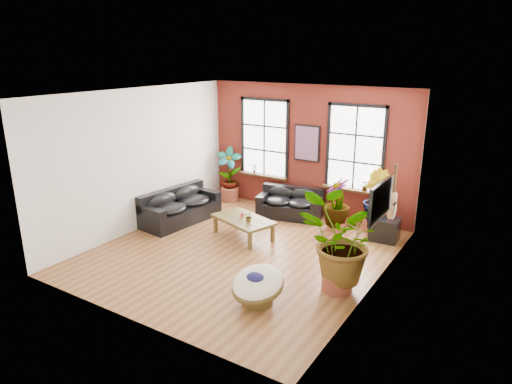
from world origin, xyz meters
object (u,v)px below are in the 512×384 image
sofa_left (179,207)px  papasan_chair (258,285)px  sofa_back (291,204)px  coffee_table (243,221)px

sofa_left → papasan_chair: size_ratio=2.16×
sofa_back → sofa_left: (-2.31, -1.89, 0.03)m
sofa_left → coffee_table: (2.04, -0.02, 0.04)m
sofa_back → sofa_left: sofa_left is taller
sofa_back → sofa_left: size_ratio=0.82×
coffee_table → sofa_left: bearing=-162.8°
papasan_chair → sofa_back: bearing=116.0°
coffee_table → papasan_chair: size_ratio=1.63×
coffee_table → sofa_back: bearing=99.9°
sofa_back → papasan_chair: size_ratio=1.76×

